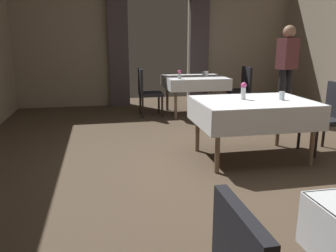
# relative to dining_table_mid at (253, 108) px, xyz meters

# --- Properties ---
(ground) EXTENTS (10.08, 10.08, 0.00)m
(ground) POSITION_rel_dining_table_mid_xyz_m (-0.49, -0.17, -0.66)
(ground) COLOR #4C3D2D
(wall_back) EXTENTS (6.40, 0.27, 3.00)m
(wall_back) POSITION_rel_dining_table_mid_xyz_m (-0.49, 4.01, 0.86)
(wall_back) COLOR gray
(wall_back) RESTS_ON ground
(dining_table_mid) EXTENTS (1.42, 1.04, 0.75)m
(dining_table_mid) POSITION_rel_dining_table_mid_xyz_m (0.00, 0.00, 0.00)
(dining_table_mid) COLOR #7A604C
(dining_table_mid) RESTS_ON ground
(dining_table_far) EXTENTS (1.20, 1.06, 0.75)m
(dining_table_far) POSITION_rel_dining_table_mid_xyz_m (0.02, 2.75, 0.01)
(dining_table_far) COLOR #7A604C
(dining_table_far) RESTS_ON ground
(chair_mid_right) EXTENTS (0.44, 0.44, 0.93)m
(chair_mid_right) POSITION_rel_dining_table_mid_xyz_m (1.09, 0.04, -0.14)
(chair_mid_right) COLOR black
(chair_mid_right) RESTS_ON ground
(chair_far_right) EXTENTS (0.44, 0.44, 0.93)m
(chair_far_right) POSITION_rel_dining_table_mid_xyz_m (1.01, 2.73, -0.14)
(chair_far_right) COLOR black
(chair_far_right) RESTS_ON ground
(chair_far_left) EXTENTS (0.45, 0.44, 0.93)m
(chair_far_left) POSITION_rel_dining_table_mid_xyz_m (-0.96, 2.70, -0.14)
(chair_far_left) COLOR black
(chair_far_left) RESTS_ON ground
(flower_vase_mid) EXTENTS (0.07, 0.07, 0.21)m
(flower_vase_mid) POSITION_rel_dining_table_mid_xyz_m (-0.11, 0.08, 0.21)
(flower_vase_mid) COLOR silver
(flower_vase_mid) RESTS_ON dining_table_mid
(glass_mid_b) EXTENTS (0.07, 0.07, 0.10)m
(glass_mid_b) POSITION_rel_dining_table_mid_xyz_m (0.34, -0.05, 0.15)
(glass_mid_b) COLOR silver
(glass_mid_b) RESTS_ON dining_table_mid
(flower_vase_far) EXTENTS (0.07, 0.07, 0.17)m
(flower_vase_far) POSITION_rel_dining_table_mid_xyz_m (-0.37, 2.44, 0.18)
(flower_vase_far) COLOR silver
(flower_vase_far) RESTS_ON dining_table_far
(glass_far_b) EXTENTS (0.08, 0.08, 0.11)m
(glass_far_b) POSITION_rel_dining_table_mid_xyz_m (0.27, 2.76, 0.15)
(glass_far_b) COLOR silver
(glass_far_b) RESTS_ON dining_table_far
(glass_far_c) EXTENTS (0.08, 0.08, 0.08)m
(glass_far_c) POSITION_rel_dining_table_mid_xyz_m (0.31, 3.03, 0.13)
(glass_far_c) COLOR silver
(glass_far_c) RESTS_ON dining_table_far
(person_waiter_by_doorway) EXTENTS (0.41, 0.33, 1.72)m
(person_waiter_by_doorway) POSITION_rel_dining_table_mid_xyz_m (1.49, 1.85, 0.37)
(person_waiter_by_doorway) COLOR black
(person_waiter_by_doorway) RESTS_ON ground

